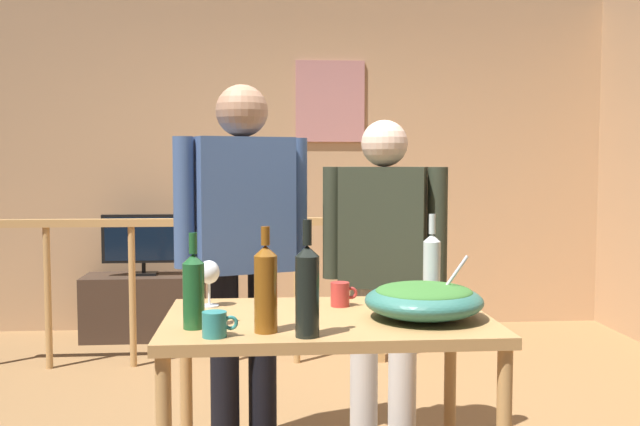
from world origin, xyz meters
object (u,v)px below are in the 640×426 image
(mug_teal, at_px, (215,324))
(tv_console, at_px, (144,306))
(serving_table, at_px, (328,340))
(wine_glass, at_px, (209,274))
(mug_red, at_px, (341,294))
(salad_bowl, at_px, (424,299))
(wine_bottle_dark, at_px, (307,289))
(stair_railing, at_px, (243,270))
(person_standing_left, at_px, (243,236))
(wine_bottle_green, at_px, (194,289))
(framed_picture, at_px, (330,101))
(flat_screen_tv, at_px, (143,240))
(wine_bottle_amber, at_px, (266,287))
(person_standing_right, at_px, (384,259))
(wine_bottle_clear, at_px, (432,266))

(mug_teal, bearing_deg, tv_console, 102.96)
(serving_table, relative_size, wine_glass, 6.51)
(tv_console, distance_m, mug_red, 3.08)
(salad_bowl, bearing_deg, wine_bottle_dark, -151.35)
(stair_railing, height_order, person_standing_left, person_standing_left)
(wine_bottle_green, bearing_deg, stair_railing, 87.45)
(wine_bottle_green, xyz_separation_m, person_standing_left, (0.14, 0.83, 0.09))
(tv_console, height_order, wine_bottle_dark, wine_bottle_dark)
(wine_glass, bearing_deg, wine_bottle_green, -93.94)
(stair_railing, relative_size, mug_teal, 24.17)
(wine_glass, relative_size, person_standing_left, 0.11)
(salad_bowl, bearing_deg, person_standing_left, 131.62)
(framed_picture, relative_size, tv_console, 0.72)
(stair_railing, distance_m, tv_console, 1.16)
(flat_screen_tv, xyz_separation_m, mug_red, (1.20, -2.74, 0.08))
(framed_picture, distance_m, wine_bottle_green, 3.60)
(wine_glass, xyz_separation_m, person_standing_left, (0.12, 0.47, 0.10))
(salad_bowl, xyz_separation_m, mug_red, (-0.27, 0.24, -0.02))
(wine_bottle_dark, distance_m, person_standing_left, 1.01)
(stair_railing, distance_m, person_standing_left, 1.54)
(salad_bowl, distance_m, wine_bottle_green, 0.81)
(mug_teal, height_order, mug_red, mug_red)
(stair_railing, height_order, wine_bottle_amber, wine_bottle_amber)
(wine_bottle_amber, height_order, mug_red, wine_bottle_amber)
(mug_teal, bearing_deg, salad_bowl, 16.57)
(wine_glass, bearing_deg, wine_bottle_amber, -63.87)
(framed_picture, relative_size, flat_screen_tv, 1.08)
(wine_bottle_dark, height_order, wine_bottle_green, wine_bottle_dark)
(person_standing_right, bearing_deg, wine_bottle_green, 65.66)
(stair_railing, relative_size, salad_bowl, 6.57)
(wine_glass, relative_size, mug_red, 1.65)
(stair_railing, bearing_deg, mug_red, -77.87)
(framed_picture, height_order, person_standing_right, framed_picture)
(mug_red, bearing_deg, person_standing_left, 127.54)
(serving_table, distance_m, salad_bowl, 0.38)
(serving_table, xyz_separation_m, wine_bottle_amber, (-0.23, -0.23, 0.24))
(salad_bowl, bearing_deg, wine_bottle_amber, -163.77)
(serving_table, height_order, wine_glass, wine_glass)
(framed_picture, xyz_separation_m, flat_screen_tv, (-1.45, -0.32, -1.07))
(serving_table, relative_size, mug_teal, 10.19)
(salad_bowl, xyz_separation_m, mug_teal, (-0.73, -0.22, -0.03))
(wine_bottle_dark, bearing_deg, flat_screen_tv, 107.86)
(wine_bottle_clear, bearing_deg, salad_bowl, -108.44)
(wine_bottle_clear, relative_size, mug_teal, 3.06)
(flat_screen_tv, bearing_deg, wine_glass, -75.71)
(stair_railing, relative_size, person_standing_left, 1.65)
(stair_railing, distance_m, wine_bottle_dark, 2.50)
(serving_table, distance_m, wine_bottle_dark, 0.40)
(wine_bottle_amber, bearing_deg, stair_railing, 93.27)
(stair_railing, relative_size, wine_bottle_green, 8.60)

